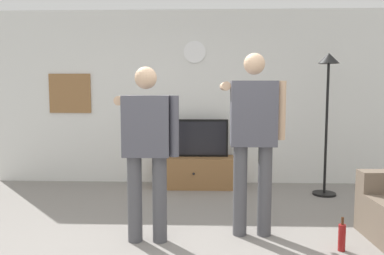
% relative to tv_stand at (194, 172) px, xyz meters
% --- Properties ---
extents(back_wall, '(6.40, 0.10, 2.70)m').
position_rel_tv_stand_xyz_m(back_wall, '(0.02, 0.35, 1.12)').
color(back_wall, silver).
rests_on(back_wall, ground_plane).
extents(tv_stand, '(1.20, 0.46, 0.46)m').
position_rel_tv_stand_xyz_m(tv_stand, '(0.00, 0.00, 0.00)').
color(tv_stand, olive).
rests_on(tv_stand, ground_plane).
extents(television, '(1.02, 0.07, 0.57)m').
position_rel_tv_stand_xyz_m(television, '(0.00, 0.05, 0.51)').
color(television, black).
rests_on(television, tv_stand).
extents(wall_clock, '(0.34, 0.03, 0.34)m').
position_rel_tv_stand_xyz_m(wall_clock, '(0.00, 0.29, 1.82)').
color(wall_clock, white).
extents(framed_picture, '(0.66, 0.04, 0.62)m').
position_rel_tv_stand_xyz_m(framed_picture, '(-1.97, 0.30, 1.18)').
color(framed_picture, olive).
extents(floor_lamp, '(0.32, 0.32, 1.97)m').
position_rel_tv_stand_xyz_m(floor_lamp, '(1.85, -0.36, 1.18)').
color(floor_lamp, black).
rests_on(floor_lamp, ground_plane).
extents(person_standing_nearer_lamp, '(0.62, 0.78, 1.69)m').
position_rel_tv_stand_xyz_m(person_standing_nearer_lamp, '(-0.39, -2.07, 0.73)').
color(person_standing_nearer_lamp, '#4C4C51').
rests_on(person_standing_nearer_lamp, ground_plane).
extents(person_standing_nearer_couch, '(0.63, 0.78, 1.83)m').
position_rel_tv_stand_xyz_m(person_standing_nearer_couch, '(0.64, -1.87, 0.82)').
color(person_standing_nearer_couch, '#4C4C51').
rests_on(person_standing_nearer_couch, ground_plane).
extents(beverage_bottle, '(0.07, 0.07, 0.32)m').
position_rel_tv_stand_xyz_m(beverage_bottle, '(1.42, -2.25, -0.10)').
color(beverage_bottle, maroon).
rests_on(beverage_bottle, ground_plane).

